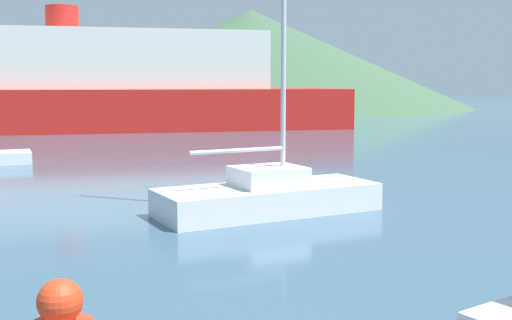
{
  "coord_description": "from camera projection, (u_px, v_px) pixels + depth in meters",
  "views": [
    {
      "loc": [
        -4.95,
        -1.01,
        3.14
      ],
      "look_at": [
        0.69,
        14.0,
        1.2
      ],
      "focal_mm": 45.0,
      "sensor_mm": 36.0,
      "label": 1
    }
  ],
  "objects": [
    {
      "name": "hill_central",
      "position": [
        251.0,
        59.0,
        83.02
      ],
      "size": [
        55.6,
        55.6,
        12.38
      ],
      "color": "#38563D",
      "rests_on": "ground_plane"
    },
    {
      "name": "sailboat_inner",
      "position": [
        268.0,
        192.0,
        15.49
      ],
      "size": [
        5.6,
        2.59,
        11.09
      ],
      "rotation": [
        0.0,
        0.0,
        0.12
      ],
      "color": "silver",
      "rests_on": "ground_plane"
    },
    {
      "name": "ferry_distant",
      "position": [
        65.0,
        87.0,
        42.58
      ],
      "size": [
        38.49,
        13.21,
        8.12
      ],
      "rotation": [
        0.0,
        0.0,
        -0.13
      ],
      "color": "red",
      "rests_on": "ground_plane"
    }
  ]
}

